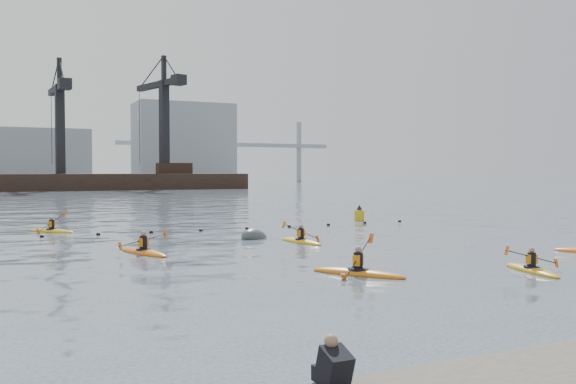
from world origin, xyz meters
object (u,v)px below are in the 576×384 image
kayaker_5 (52,230)px  nav_buoy (359,215)px  kayaker_1 (532,269)px  kayaker_3 (301,241)px  kayaker_2 (143,251)px  mooring_buoy (254,238)px  kayaker_0 (358,272)px

kayaker_5 → nav_buoy: (21.30, -0.55, 0.30)m
kayaker_1 → nav_buoy: 23.21m
kayaker_3 → kayaker_5: kayaker_5 is taller
kayaker_1 → kayaker_2: (-11.84, 10.86, 0.01)m
kayaker_1 → mooring_buoy: kayaker_1 is taller
kayaker_3 → kayaker_5: size_ratio=1.17×
kayaker_5 → mooring_buoy: bearing=-82.0°
kayaker_0 → kayaker_1: (6.10, -2.11, -0.01)m
mooring_buoy → nav_buoy: 13.75m
kayaker_3 → nav_buoy: bearing=36.9°
kayaker_2 → kayaker_5: kayaker_5 is taller
kayaker_0 → mooring_buoy: kayaker_0 is taller
kayaker_3 → mooring_buoy: size_ratio=1.67×
kayaker_1 → kayaker_5: size_ratio=1.11×
kayaker_1 → kayaker_3: size_ratio=0.95×
kayaker_0 → mooring_buoy: bearing=50.8°
kayaker_2 → kayaker_3: (8.21, 0.80, -0.01)m
kayaker_2 → mooring_buoy: bearing=9.8°
kayaker_2 → kayaker_3: kayaker_3 is taller
kayaker_1 → mooring_buoy: 15.51m
nav_buoy → kayaker_1: bearing=-106.1°
mooring_buoy → nav_buoy: nav_buoy is taller
kayaker_2 → kayaker_5: 12.35m
kayaker_2 → nav_buoy: (18.28, 11.43, 0.29)m
kayaker_0 → kayaker_2: (-5.74, 8.76, -0.00)m
kayaker_3 → mooring_buoy: kayaker_3 is taller
kayaker_0 → kayaker_3: bearing=41.3°
nav_buoy → kayaker_3: bearing=-133.5°
mooring_buoy → kayaker_5: bearing=140.4°
kayaker_0 → nav_buoy: (12.54, 20.18, 0.29)m
mooring_buoy → nav_buoy: size_ratio=1.54×
kayaker_5 → nav_buoy: bearing=-43.8°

